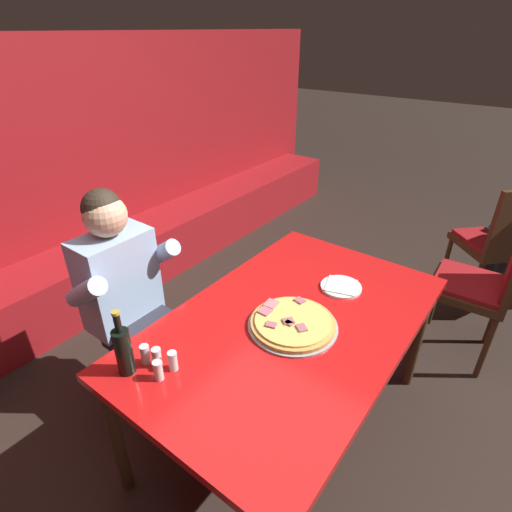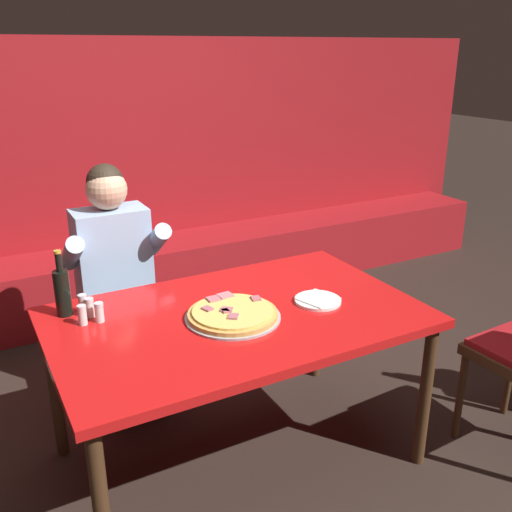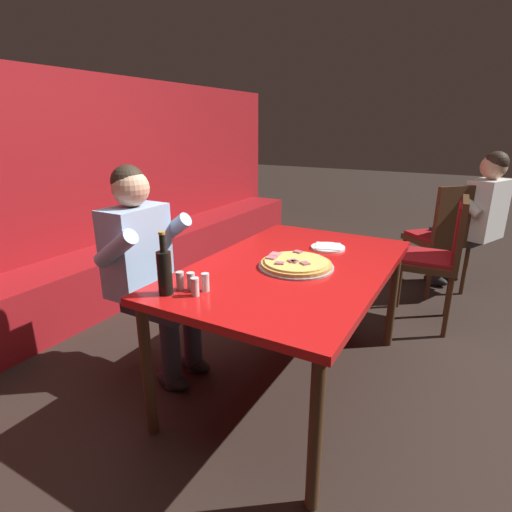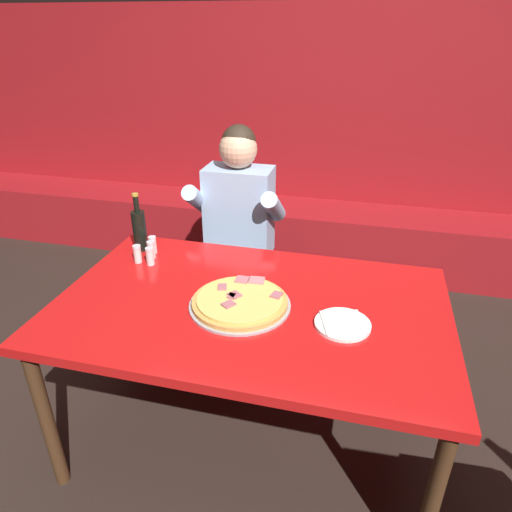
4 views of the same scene
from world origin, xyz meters
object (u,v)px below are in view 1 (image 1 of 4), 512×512
Objects in this scene: dining_chair_far_right at (502,238)px; dining_chair_side_aisle at (487,280)px; plate_white_paper at (341,287)px; beer_bottle at (123,350)px; pizza at (293,323)px; shaker_black_pepper at (173,362)px; shaker_red_pepper_flakes at (158,371)px; diner_seated_blue_shirt at (131,297)px; main_dining_table at (290,331)px; shaker_parmesan at (145,355)px; shaker_oregano at (157,358)px.

dining_chair_side_aisle is at bearing -177.98° from dining_chair_far_right.
dining_chair_side_aisle is (0.84, -0.58, -0.17)m from plate_white_paper.
pizza is at bearing -31.12° from beer_bottle.
dining_chair_far_right is (2.44, -0.82, -0.21)m from shaker_black_pepper.
beer_bottle is 3.40× the size of shaker_red_pepper_flakes.
plate_white_paper is at bearing -52.02° from diner_seated_blue_shirt.
main_dining_table is 5.38× the size of beer_bottle.
dining_chair_side_aisle is at bearing -28.21° from shaker_parmesan.
shaker_red_pepper_flakes is at bearing 156.94° from pizza.
shaker_red_pepper_flakes is at bearing 173.92° from shaker_black_pepper.
diner_seated_blue_shirt is 2.09m from dining_chair_side_aisle.
plate_white_paper is 1.09m from diner_seated_blue_shirt.
dining_chair_side_aisle is at bearing -26.08° from pizza.
main_dining_table is at bearing -27.73° from beer_bottle.
diner_seated_blue_shirt is (-0.26, 0.82, -0.06)m from pizza.
diner_seated_blue_shirt reaches higher than plate_white_paper.
shaker_parmesan is (0.07, -0.02, -0.07)m from beer_bottle.
dining_chair_far_right reaches higher than shaker_red_pepper_flakes.
main_dining_table is at bearing -69.44° from diner_seated_blue_shirt.
dining_chair_side_aisle reaches higher than shaker_oregano.
diner_seated_blue_shirt is at bearing 127.98° from plate_white_paper.
dining_chair_side_aisle is 0.99× the size of dining_chair_far_right.
shaker_red_pepper_flakes is at bearing -127.22° from shaker_oregano.
diner_seated_blue_shirt reaches higher than dining_chair_far_right.
shaker_black_pepper is (-0.53, 0.20, 0.11)m from main_dining_table.
pizza is 4.72× the size of shaker_oregano.
pizza is 0.55m from shaker_black_pepper.
shaker_oregano and shaker_red_pepper_flakes have the same top height.
shaker_black_pepper is (0.04, -0.11, 0.00)m from shaker_parmesan.
shaker_black_pepper is 2.58m from dining_chair_far_right.
shaker_red_pepper_flakes is (-0.04, -0.06, 0.00)m from shaker_oregano.
shaker_parmesan is (-0.95, 0.39, 0.03)m from plate_white_paper.
beer_bottle is at bearing 158.22° from plate_white_paper.
shaker_red_pepper_flakes is 0.66m from diner_seated_blue_shirt.
plate_white_paper is at bearing -19.81° from shaker_oregano.
dining_chair_far_right is (2.20, -1.41, -0.12)m from diner_seated_blue_shirt.
diner_seated_blue_shirt is (0.31, 0.58, -0.08)m from shaker_red_pepper_flakes.
main_dining_table is at bearing 41.64° from pizza.
main_dining_table is 0.10m from pizza.
diner_seated_blue_shirt is (0.35, 0.45, -0.15)m from beer_bottle.
pizza reaches higher than main_dining_table.
beer_bottle is (-0.65, 0.34, 0.18)m from main_dining_table.
shaker_black_pepper is at bearing 154.19° from dining_chair_side_aisle.
shaker_oregano is 2.62m from dining_chair_far_right.
shaker_parmesan is 0.09× the size of dining_chair_side_aisle.
dining_chair_side_aisle is (1.87, -0.98, -0.28)m from beer_bottle.
main_dining_table is at bearing 152.17° from dining_chair_side_aisle.
shaker_oregano is (-0.93, 0.34, 0.03)m from plate_white_paper.
dining_chair_side_aisle is at bearing -27.83° from main_dining_table.
shaker_red_pepper_flakes is (0.05, -0.13, -0.07)m from beer_bottle.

